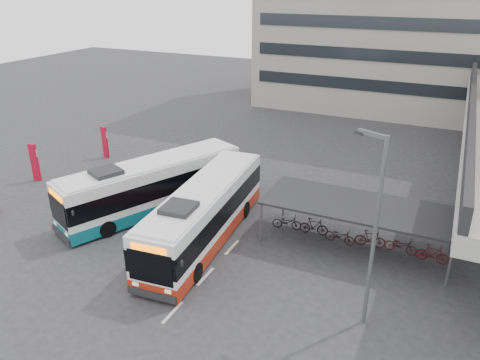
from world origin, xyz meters
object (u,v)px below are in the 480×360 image
at_px(bus_teal, 153,186).
at_px(lamp_post, 374,223).
at_px(bus_main, 205,213).
at_px(pedestrian, 111,188).

xyz_separation_m(bus_teal, lamp_post, (14.12, -4.98, 3.15)).
distance_m(bus_main, bus_teal, 5.06).
bearing_deg(bus_main, pedestrian, 162.59).
bearing_deg(lamp_post, pedestrian, -170.78).
relative_size(bus_teal, pedestrian, 6.88).
height_order(bus_teal, pedestrian, bus_teal).
distance_m(bus_teal, lamp_post, 15.30).
distance_m(pedestrian, lamp_post, 18.57).
height_order(bus_teal, lamp_post, lamp_post).
bearing_deg(bus_teal, lamp_post, 4.93).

